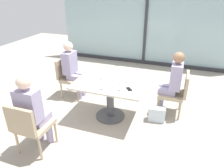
# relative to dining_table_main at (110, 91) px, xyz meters

# --- Properties ---
(ground_plane) EXTENTS (12.00, 12.00, 0.00)m
(ground_plane) POSITION_rel_dining_table_main_xyz_m (0.00, 0.00, -0.55)
(ground_plane) COLOR #A89E8E
(window_wall_backdrop) EXTENTS (5.46, 0.10, 2.70)m
(window_wall_backdrop) POSITION_rel_dining_table_main_xyz_m (0.00, 3.20, 0.66)
(window_wall_backdrop) COLOR #9AB7BC
(window_wall_backdrop) RESTS_ON ground_plane
(dining_table_main) EXTENTS (1.27, 0.90, 0.73)m
(dining_table_main) POSITION_rel_dining_table_main_xyz_m (0.00, 0.00, 0.00)
(dining_table_main) COLOR silver
(dining_table_main) RESTS_ON ground_plane
(chair_far_right) EXTENTS (0.50, 0.46, 0.87)m
(chair_far_right) POSITION_rel_dining_table_main_xyz_m (1.16, 0.50, -0.05)
(chair_far_right) COLOR tan
(chair_far_right) RESTS_ON ground_plane
(chair_far_left) EXTENTS (0.50, 0.46, 0.87)m
(chair_far_left) POSITION_rel_dining_table_main_xyz_m (-1.16, 0.50, -0.05)
(chair_far_left) COLOR tan
(chair_far_left) RESTS_ON ground_plane
(chair_front_left) EXTENTS (0.46, 0.50, 0.87)m
(chair_front_left) POSITION_rel_dining_table_main_xyz_m (-0.78, -1.27, -0.05)
(chair_front_left) COLOR tan
(chair_front_left) RESTS_ON ground_plane
(person_far_right) EXTENTS (0.39, 0.34, 1.26)m
(person_far_right) POSITION_rel_dining_table_main_xyz_m (1.05, 0.50, 0.15)
(person_far_right) COLOR #9E93B7
(person_far_right) RESTS_ON ground_plane
(person_far_left) EXTENTS (0.39, 0.34, 1.26)m
(person_far_left) POSITION_rel_dining_table_main_xyz_m (-1.05, 0.50, 0.15)
(person_far_left) COLOR #9E93B7
(person_far_left) RESTS_ON ground_plane
(person_front_left) EXTENTS (0.34, 0.39, 1.26)m
(person_front_left) POSITION_rel_dining_table_main_xyz_m (-0.78, -1.16, 0.15)
(person_front_left) COLOR #9E93B7
(person_front_left) RESTS_ON ground_plane
(wine_glass_0) EXTENTS (0.07, 0.07, 0.18)m
(wine_glass_0) POSITION_rel_dining_table_main_xyz_m (0.26, -0.23, 0.31)
(wine_glass_0) COLOR silver
(wine_glass_0) RESTS_ON dining_table_main
(wine_glass_1) EXTENTS (0.07, 0.07, 0.18)m
(wine_glass_1) POSITION_rel_dining_table_main_xyz_m (0.28, 0.15, 0.31)
(wine_glass_1) COLOR silver
(wine_glass_1) RESTS_ON dining_table_main
(wine_glass_2) EXTENTS (0.07, 0.07, 0.18)m
(wine_glass_2) POSITION_rel_dining_table_main_xyz_m (0.14, 0.26, 0.31)
(wine_glass_2) COLOR silver
(wine_glass_2) RESTS_ON dining_table_main
(wine_glass_3) EXTENTS (0.07, 0.07, 0.18)m
(wine_glass_3) POSITION_rel_dining_table_main_xyz_m (-0.02, -0.30, 0.31)
(wine_glass_3) COLOR silver
(wine_glass_3) RESTS_ON dining_table_main
(coffee_cup) EXTENTS (0.08, 0.08, 0.09)m
(coffee_cup) POSITION_rel_dining_table_main_xyz_m (-0.19, 0.09, 0.23)
(coffee_cup) COLOR white
(coffee_cup) RESTS_ON dining_table_main
(cell_phone_on_table) EXTENTS (0.14, 0.16, 0.01)m
(cell_phone_on_table) POSITION_rel_dining_table_main_xyz_m (0.39, -0.15, 0.19)
(cell_phone_on_table) COLOR black
(cell_phone_on_table) RESTS_ON dining_table_main
(handbag_0) EXTENTS (0.32, 0.19, 0.28)m
(handbag_0) POSITION_rel_dining_table_main_xyz_m (0.87, 0.15, -0.41)
(handbag_0) COLOR silver
(handbag_0) RESTS_ON ground_plane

